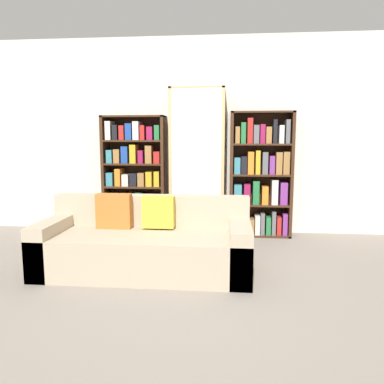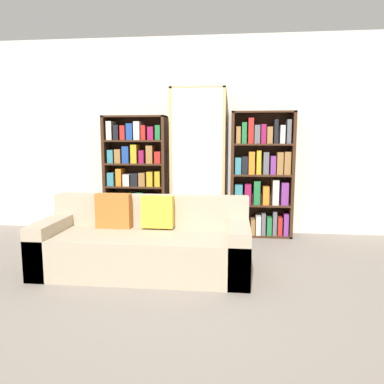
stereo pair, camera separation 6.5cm
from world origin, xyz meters
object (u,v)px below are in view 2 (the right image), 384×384
at_px(bookshelf_left, 136,176).
at_px(display_cabinet, 198,163).
at_px(wine_bottle, 232,232).
at_px(couch, 145,244).
at_px(bookshelf_right, 262,177).

height_order(bookshelf_left, display_cabinet, display_cabinet).
height_order(bookshelf_left, wine_bottle, bookshelf_left).
bearing_deg(display_cabinet, bookshelf_left, 178.94).
bearing_deg(bookshelf_left, wine_bottle, -20.63).
distance_m(couch, bookshelf_right, 2.04).
bearing_deg(bookshelf_left, bookshelf_right, -0.01).
bearing_deg(wine_bottle, display_cabinet, 133.88).
relative_size(bookshelf_left, display_cabinet, 0.82).
distance_m(couch, bookshelf_left, 1.68).
distance_m(couch, display_cabinet, 1.71).
bearing_deg(bookshelf_right, bookshelf_left, 179.99).
relative_size(couch, bookshelf_left, 1.27).
bearing_deg(bookshelf_right, wine_bottle, -127.06).
distance_m(bookshelf_left, wine_bottle, 1.58).
bearing_deg(wine_bottle, couch, -131.06).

